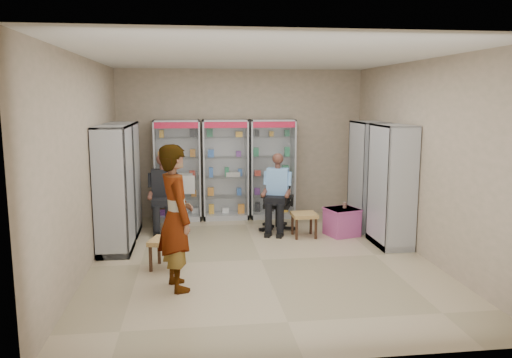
{
  "coord_description": "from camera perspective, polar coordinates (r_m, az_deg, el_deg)",
  "views": [
    {
      "loc": [
        -0.99,
        -7.2,
        2.42
      ],
      "look_at": [
        0.01,
        0.7,
        1.13
      ],
      "focal_mm": 35.0,
      "sensor_mm": 36.0,
      "label": 1
    }
  ],
  "objects": [
    {
      "name": "seated_shopkeeper",
      "position": [
        9.13,
        2.5,
        -1.81
      ],
      "size": [
        0.62,
        0.73,
        1.35
      ],
      "primitive_type": null,
      "rotation": [
        0.0,
        0.0,
        -0.33
      ],
      "color": "#73B0E3",
      "rests_on": "floor"
    },
    {
      "name": "pink_trunk",
      "position": [
        9.04,
        9.78,
        -4.85
      ],
      "size": [
        0.62,
        0.61,
        0.49
      ],
      "primitive_type": "cube",
      "rotation": [
        0.0,
        0.0,
        0.29
      ],
      "color": "#C04D89",
      "rests_on": "floor"
    },
    {
      "name": "wooden_chair",
      "position": [
        9.42,
        -10.5,
        -2.89
      ],
      "size": [
        0.42,
        0.42,
        0.94
      ],
      "primitive_type": "cube",
      "color": "black",
      "rests_on": "floor"
    },
    {
      "name": "tea_glass",
      "position": [
        9.03,
        10.11,
        -2.94
      ],
      "size": [
        0.07,
        0.07,
        0.11
      ],
      "primitive_type": "cylinder",
      "color": "#5D2008",
      "rests_on": "pink_trunk"
    },
    {
      "name": "seated_customer",
      "position": [
        9.33,
        -10.55,
        -1.75
      ],
      "size": [
        0.44,
        0.6,
        1.34
      ],
      "primitive_type": null,
      "color": "black",
      "rests_on": "floor"
    },
    {
      "name": "cabinet_back_mid",
      "position": [
        10.05,
        -3.51,
        1.08
      ],
      "size": [
        0.9,
        0.5,
        2.0
      ],
      "primitive_type": "cube",
      "color": "#B8BBC0",
      "rests_on": "floor"
    },
    {
      "name": "cabinet_left_far",
      "position": [
        9.19,
        -14.9,
        0.02
      ],
      "size": [
        0.9,
        0.5,
        2.0
      ],
      "primitive_type": "cube",
      "rotation": [
        0.0,
        0.0,
        -1.57
      ],
      "color": "#AEB2B6",
      "rests_on": "floor"
    },
    {
      "name": "cabinet_right_near",
      "position": [
        8.46,
        15.24,
        -0.77
      ],
      "size": [
        0.9,
        0.5,
        2.0
      ],
      "primitive_type": "cube",
      "rotation": [
        0.0,
        0.0,
        1.57
      ],
      "color": "silver",
      "rests_on": "floor"
    },
    {
      "name": "cabinet_back_right",
      "position": [
        10.15,
        1.84,
        1.18
      ],
      "size": [
        0.9,
        0.5,
        2.0
      ],
      "primitive_type": "cube",
      "color": "silver",
      "rests_on": "floor"
    },
    {
      "name": "cabinet_right_far",
      "position": [
        9.48,
        12.72,
        0.37
      ],
      "size": [
        0.9,
        0.5,
        2.0
      ],
      "primitive_type": "cube",
      "rotation": [
        0.0,
        0.0,
        1.57
      ],
      "color": "silver",
      "rests_on": "floor"
    },
    {
      "name": "cabinet_left_near",
      "position": [
        8.12,
        -15.9,
        -1.21
      ],
      "size": [
        0.9,
        0.5,
        2.0
      ],
      "primitive_type": "cube",
      "rotation": [
        0.0,
        0.0,
        -1.57
      ],
      "color": "silver",
      "rests_on": "floor"
    },
    {
      "name": "cabinet_back_left",
      "position": [
        10.03,
        -8.94,
        0.97
      ],
      "size": [
        0.9,
        0.5,
        2.0
      ],
      "primitive_type": "cube",
      "color": "silver",
      "rests_on": "floor"
    },
    {
      "name": "office_chair",
      "position": [
        9.21,
        2.44,
        -2.63
      ],
      "size": [
        0.73,
        0.73,
        1.06
      ],
      "primitive_type": "cube",
      "rotation": [
        0.0,
        0.0,
        -0.33
      ],
      "color": "black",
      "rests_on": "floor"
    },
    {
      "name": "floor",
      "position": [
        7.66,
        0.58,
        -9.21
      ],
      "size": [
        6.0,
        6.0,
        0.0
      ],
      "primitive_type": "plane",
      "color": "tan",
      "rests_on": "ground"
    },
    {
      "name": "standing_man",
      "position": [
        6.4,
        -9.13,
        -4.37
      ],
      "size": [
        0.63,
        0.78,
        1.86
      ],
      "primitive_type": "imported",
      "rotation": [
        0.0,
        0.0,
        1.88
      ],
      "color": "gray",
      "rests_on": "floor"
    },
    {
      "name": "woven_stool_a",
      "position": [
        8.86,
        5.5,
        -5.24
      ],
      "size": [
        0.43,
        0.43,
        0.43
      ],
      "primitive_type": "cube",
      "rotation": [
        0.0,
        0.0,
        0.02
      ],
      "color": "olive",
      "rests_on": "floor"
    },
    {
      "name": "room_shell",
      "position": [
        7.28,
        0.61,
        5.66
      ],
      "size": [
        5.02,
        6.02,
        3.01
      ],
      "color": "tan",
      "rests_on": "ground"
    },
    {
      "name": "woven_stool_b",
      "position": [
        7.35,
        -10.21,
        -8.39
      ],
      "size": [
        0.54,
        0.54,
        0.43
      ],
      "primitive_type": "cube",
      "rotation": [
        0.0,
        0.0,
        -0.28
      ],
      "color": "olive",
      "rests_on": "floor"
    }
  ]
}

